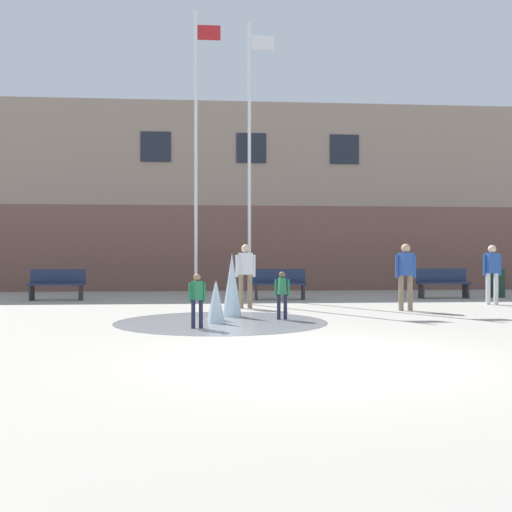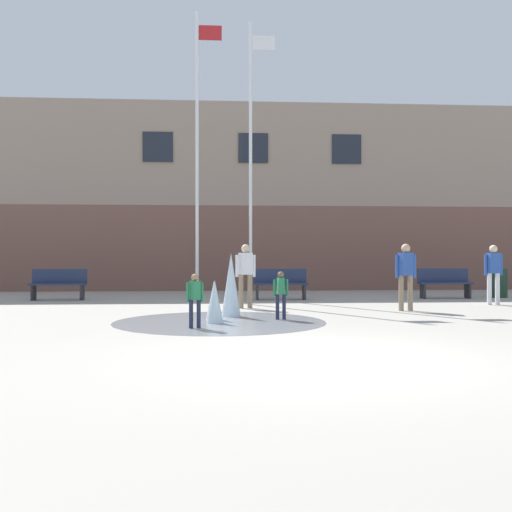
{
  "view_description": "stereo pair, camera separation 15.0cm",
  "coord_description": "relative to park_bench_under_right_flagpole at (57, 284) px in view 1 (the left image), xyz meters",
  "views": [
    {
      "loc": [
        -1.55,
        -7.49,
        1.33
      ],
      "look_at": [
        -0.39,
        7.27,
        1.3
      ],
      "focal_mm": 42.0,
      "sensor_mm": 36.0,
      "label": 1
    },
    {
      "loc": [
        -1.4,
        -7.51,
        1.33
      ],
      "look_at": [
        -0.39,
        7.27,
        1.3
      ],
      "focal_mm": 42.0,
      "sensor_mm": 36.0,
      "label": 2
    }
  ],
  "objects": [
    {
      "name": "child_with_pink_shirt",
      "position": [
        5.94,
        -5.73,
        0.1
      ],
      "size": [
        0.31,
        0.22,
        0.99
      ],
      "rotation": [
        0.0,
        0.0,
        -1.48
      ],
      "color": "#1E233D",
      "rests_on": "ground"
    },
    {
      "name": "adult_watching",
      "position": [
        9.12,
        -4.0,
        0.45
      ],
      "size": [
        0.5,
        0.32,
        1.59
      ],
      "rotation": [
        0.0,
        0.0,
        0.41
      ],
      "color": "#89755B",
      "rests_on": "ground"
    },
    {
      "name": "adult_near_bench",
      "position": [
        11.99,
        -2.49,
        0.45
      ],
      "size": [
        0.5,
        0.27,
        1.59
      ],
      "rotation": [
        0.0,
        0.0,
        0.23
      ],
      "color": "silver",
      "rests_on": "ground"
    },
    {
      "name": "teen_by_trashcan",
      "position": [
        5.35,
        -3.07,
        0.45
      ],
      "size": [
        0.5,
        0.39,
        1.59
      ],
      "rotation": [
        0.0,
        0.0,
        2.16
      ],
      "color": "#89755B",
      "rests_on": "ground"
    },
    {
      "name": "ground_plane",
      "position": [
        6.0,
        -10.42,
        -0.48
      ],
      "size": [
        100.0,
        100.0,
        0.0
      ],
      "primitive_type": "plane",
      "color": "#9E998E"
    },
    {
      "name": "flagpole_left",
      "position": [
        4.08,
        0.39,
        4.14
      ],
      "size": [
        0.8,
        0.1,
        8.74
      ],
      "color": "silver",
      "rests_on": "ground"
    },
    {
      "name": "trash_can",
      "position": [
        13.41,
        0.17,
        -0.03
      ],
      "size": [
        0.56,
        0.56,
        0.9
      ],
      "primitive_type": "cylinder",
      "color": "#193323",
      "rests_on": "ground"
    },
    {
      "name": "flagpole_right",
      "position": [
        5.71,
        0.39,
        4.0
      ],
      "size": [
        0.8,
        0.1,
        8.47
      ],
      "color": "silver",
      "rests_on": "ground"
    },
    {
      "name": "library_building",
      "position": [
        6.0,
        7.17,
        3.03
      ],
      "size": [
        36.0,
        6.05,
        7.02
      ],
      "color": "brown",
      "rests_on": "ground"
    },
    {
      "name": "park_bench_far_right",
      "position": [
        11.6,
        -0.09,
        0.0
      ],
      "size": [
        1.6,
        0.44,
        0.91
      ],
      "color": "#28282D",
      "rests_on": "ground"
    },
    {
      "name": "park_bench_under_right_flagpole",
      "position": [
        0.0,
        0.0,
        0.0
      ],
      "size": [
        1.6,
        0.44,
        0.91
      ],
      "color": "#28282D",
      "rests_on": "ground"
    },
    {
      "name": "park_bench_near_trashcan",
      "position": [
        6.54,
        -0.25,
        0.0
      ],
      "size": [
        1.6,
        0.44,
        0.91
      ],
      "color": "#28282D",
      "rests_on": "ground"
    },
    {
      "name": "splash_fountain",
      "position": [
        4.76,
        -5.61,
        -0.05
      ],
      "size": [
        4.21,
        4.21,
        1.38
      ],
      "color": "gray",
      "rests_on": "ground"
    },
    {
      "name": "child_in_fountain",
      "position": [
        4.23,
        -7.1,
        0.1
      ],
      "size": [
        0.31,
        0.24,
        0.99
      ],
      "rotation": [
        0.0,
        0.0,
        -1.05
      ],
      "color": "#1E233D",
      "rests_on": "ground"
    }
  ]
}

